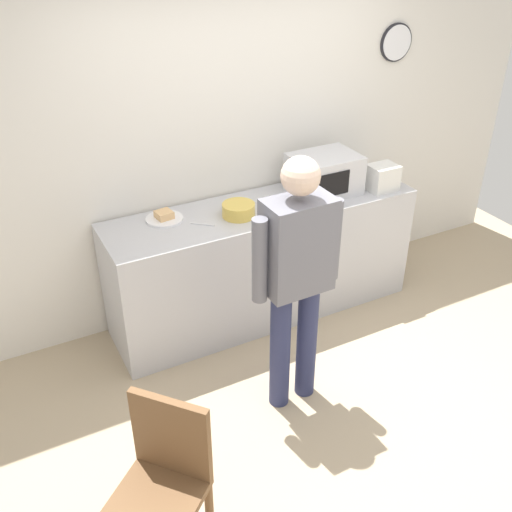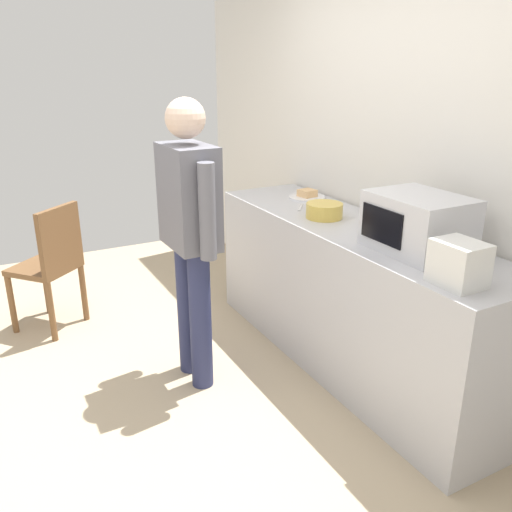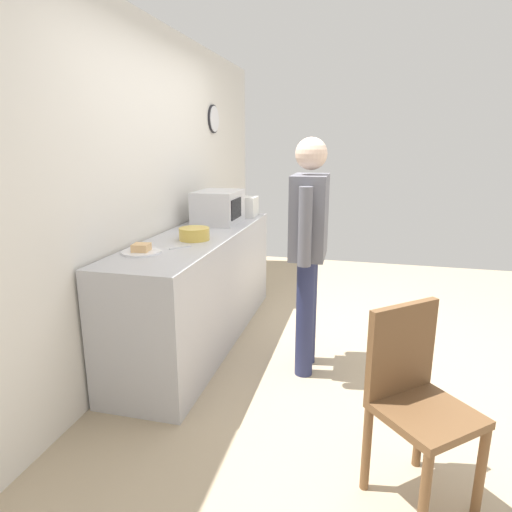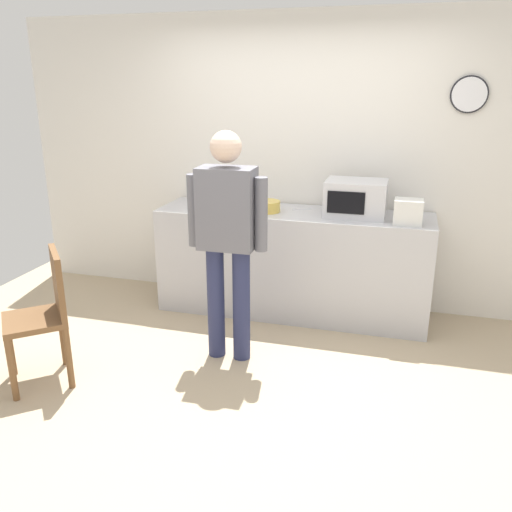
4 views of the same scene
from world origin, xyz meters
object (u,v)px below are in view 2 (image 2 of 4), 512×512
Objects in this scene: toaster at (459,263)px; fork_utensil at (300,207)px; sandwich_plate at (307,196)px; spoon_utensil at (372,225)px; microwave at (418,223)px; person_standing at (190,225)px; salad_bowl at (324,211)px; wooden_chair at (52,262)px.

toaster is 1.47m from fork_utensil.
sandwich_plate is 1.55× the size of spoon_utensil.
spoon_utensil is (-0.48, 0.11, -0.15)m from microwave.
microwave is 2.94× the size of spoon_utensil.
microwave is 1.90× the size of sandwich_plate.
person_standing is at bearing -68.37° from sandwich_plate.
salad_bowl is 0.89m from person_standing.
sandwich_plate is 0.28m from fork_utensil.
wooden_chair is (-2.34, -1.44, -0.52)m from toaster.
salad_bowl is at bearing -149.51° from spoon_utensil.
spoon_utensil is at bearing 167.47° from microwave.
sandwich_plate is 0.76m from spoon_utensil.
microwave is 2.56m from wooden_chair.
person_standing is (0.22, -0.89, 0.06)m from fork_utensil.
microwave is at bearing 158.82° from toaster.
salad_bowl is 0.25× the size of wooden_chair.
fork_utensil is at bearing -179.73° from salad_bowl.
person_standing reaches higher than fork_utensil.
toaster reaches higher than wooden_chair.
fork_utensil is (0.21, -0.19, -0.02)m from sandwich_plate.
person_standing is at bearing -130.52° from microwave.
sandwich_plate is 0.52m from salad_bowl.
sandwich_plate is 1.70m from toaster.
microwave reaches higher than sandwich_plate.
sandwich_plate is 1.91m from wooden_chair.
wooden_chair is at bearing -130.11° from spoon_utensil.
microwave is 0.46m from toaster.
salad_bowl is 1.38× the size of fork_utensil.
salad_bowl is 1.38× the size of spoon_utensil.
salad_bowl is at bearing -175.65° from microwave.
fork_utensil is (-1.03, -0.06, -0.15)m from microwave.
salad_bowl is 0.32m from spoon_utensil.
fork_utensil is 0.10× the size of person_standing.
sandwich_plate is 1.20× the size of toaster.
sandwich_plate is 0.15× the size of person_standing.
person_standing is (0.43, -1.08, 0.04)m from sandwich_plate.
wooden_chair is (-0.88, -1.54, -0.42)m from fork_utensil.
spoon_utensil is at bearing 16.46° from fork_utensil.
wooden_chair is (-1.10, -0.65, -0.48)m from person_standing.
toaster is (1.67, -0.30, 0.08)m from sandwich_plate.
fork_utensil and spoon_utensil have the same top height.
salad_bowl reaches higher than spoon_utensil.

